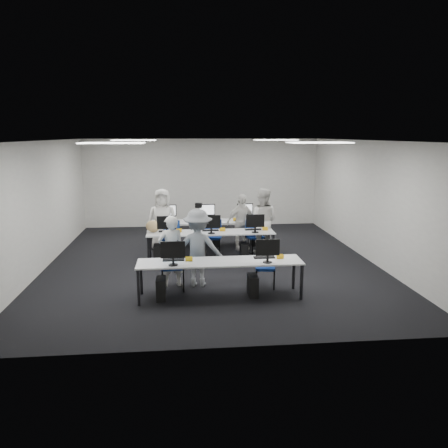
{
  "coord_description": "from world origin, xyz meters",
  "views": [
    {
      "loc": [
        -0.72,
        -10.51,
        3.14
      ],
      "look_at": [
        0.3,
        -0.15,
        1.0
      ],
      "focal_mm": 35.0,
      "sensor_mm": 36.0,
      "label": 1
    }
  ],
  "objects": [
    {
      "name": "handbag",
      "position": [
        -1.45,
        0.31,
        0.88
      ],
      "size": [
        0.43,
        0.36,
        0.3
      ],
      "primitive_type": "ellipsoid",
      "rotation": [
        0.0,
        0.0,
        -0.39
      ],
      "color": "tan",
      "rests_on": "desk_mid"
    },
    {
      "name": "student_3",
      "position": [
        0.9,
        1.12,
        0.78
      ],
      "size": [
        0.99,
        0.73,
        1.55
      ],
      "primitive_type": "imported",
      "rotation": [
        0.0,
        0.0,
        0.44
      ],
      "color": "beige",
      "rests_on": "ground"
    },
    {
      "name": "equipment_mid",
      "position": [
        -0.19,
        0.18,
        0.36
      ],
      "size": [
        2.91,
        0.41,
        1.19
      ],
      "color": "white",
      "rests_on": "desk_mid"
    },
    {
      "name": "student_2",
      "position": [
        -1.24,
        1.12,
        0.86
      ],
      "size": [
        0.87,
        0.59,
        1.72
      ],
      "primitive_type": "imported",
      "rotation": [
        0.0,
        0.0,
        -0.06
      ],
      "color": "beige",
      "rests_on": "ground"
    },
    {
      "name": "chair_3",
      "position": [
        0.09,
        0.75,
        0.29
      ],
      "size": [
        0.53,
        0.56,
        0.91
      ],
      "rotation": [
        0.0,
        0.0,
        -0.19
      ],
      "color": "navy",
      "rests_on": "ground"
    },
    {
      "name": "chair_5",
      "position": [
        -1.01,
        1.01,
        0.29
      ],
      "size": [
        0.48,
        0.51,
        0.92
      ],
      "rotation": [
        0.0,
        0.0,
        0.06
      ],
      "color": "navy",
      "rests_on": "ground"
    },
    {
      "name": "equipment_back",
      "position": [
        0.19,
        1.62,
        0.36
      ],
      "size": [
        2.91,
        0.41,
        1.19
      ],
      "color": "white",
      "rests_on": "desk_back"
    },
    {
      "name": "chair_6",
      "position": [
        -0.05,
        1.05,
        0.3
      ],
      "size": [
        0.51,
        0.55,
        0.95
      ],
      "rotation": [
        0.0,
        0.0,
        0.1
      ],
      "color": "navy",
      "rests_on": "ground"
    },
    {
      "name": "desk_back",
      "position": [
        0.0,
        1.6,
        0.68
      ],
      "size": [
        3.2,
        0.7,
        0.73
      ],
      "color": "silver",
      "rests_on": "ground"
    },
    {
      "name": "equipment_front",
      "position": [
        -0.19,
        -2.42,
        0.36
      ],
      "size": [
        2.51,
        0.41,
        1.19
      ],
      "color": "#0D63B1",
      "rests_on": "desk_front"
    },
    {
      "name": "chair_7",
      "position": [
        1.24,
        0.93,
        0.29
      ],
      "size": [
        0.57,
        0.59,
        0.91
      ],
      "rotation": [
        0.0,
        0.0,
        -0.3
      ],
      "color": "navy",
      "rests_on": "ground"
    },
    {
      "name": "chair_2",
      "position": [
        -1.07,
        0.81,
        0.28
      ],
      "size": [
        0.47,
        0.5,
        0.87
      ],
      "rotation": [
        0.0,
        0.0,
        -0.09
      ],
      "color": "navy",
      "rests_on": "ground"
    },
    {
      "name": "student_1",
      "position": [
        1.41,
        0.77,
        0.87
      ],
      "size": [
        1.03,
        0.92,
        1.75
      ],
      "primitive_type": "imported",
      "rotation": [
        0.0,
        0.0,
        2.78
      ],
      "color": "beige",
      "rests_on": "ground"
    },
    {
      "name": "dslr_camera",
      "position": [
        -0.37,
        -1.52,
        1.69
      ],
      "size": [
        0.17,
        0.2,
        0.1
      ],
      "primitive_type": "cube",
      "rotation": [
        0.0,
        0.0,
        2.97
      ],
      "color": "black",
      "rests_on": "photographer"
    },
    {
      "name": "desk_front",
      "position": [
        0.0,
        -2.4,
        0.68
      ],
      "size": [
        3.2,
        0.7,
        0.73
      ],
      "color": "silver",
      "rests_on": "ground"
    },
    {
      "name": "chair_4",
      "position": [
        1.24,
        0.83,
        0.26
      ],
      "size": [
        0.52,
        0.54,
        0.82
      ],
      "rotation": [
        0.0,
        0.0,
        0.32
      ],
      "color": "navy",
      "rests_on": "ground"
    },
    {
      "name": "chair_0",
      "position": [
        -0.94,
        -1.85,
        0.3
      ],
      "size": [
        0.5,
        0.54,
        0.95
      ],
      "rotation": [
        0.0,
        0.0,
        0.08
      ],
      "color": "navy",
      "rests_on": "ground"
    },
    {
      "name": "ceiling_panels",
      "position": [
        0.0,
        0.0,
        2.98
      ],
      "size": [
        5.2,
        4.6,
        0.02
      ],
      "color": "white",
      "rests_on": "room"
    },
    {
      "name": "chair_1",
      "position": [
        0.99,
        -1.9,
        0.26
      ],
      "size": [
        0.46,
        0.49,
        0.81
      ],
      "rotation": [
        0.0,
        0.0,
        -0.15
      ],
      "color": "navy",
      "rests_on": "ground"
    },
    {
      "name": "photographer",
      "position": [
        -0.4,
        -1.7,
        0.82
      ],
      "size": [
        1.15,
        0.78,
        1.64
      ],
      "primitive_type": "imported",
      "rotation": [
        0.0,
        0.0,
        2.97
      ],
      "color": "slate",
      "rests_on": "ground"
    },
    {
      "name": "desk_mid",
      "position": [
        0.0,
        0.2,
        0.68
      ],
      "size": [
        3.2,
        0.7,
        0.73
      ],
      "color": "silver",
      "rests_on": "ground"
    },
    {
      "name": "room",
      "position": [
        0.0,
        0.0,
        1.5
      ],
      "size": [
        9.0,
        9.02,
        3.0
      ],
      "color": "black",
      "rests_on": "ground"
    },
    {
      "name": "student_0",
      "position": [
        -0.96,
        -1.66,
        0.76
      ],
      "size": [
        0.62,
        0.48,
        1.51
      ],
      "primitive_type": "imported",
      "rotation": [
        0.0,
        0.0,
        3.37
      ],
      "color": "beige",
      "rests_on": "ground"
    }
  ]
}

